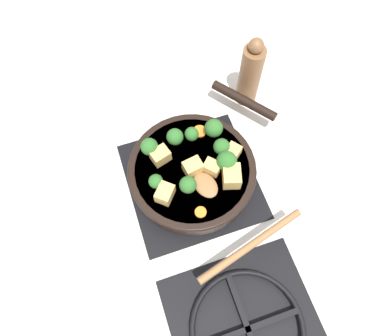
# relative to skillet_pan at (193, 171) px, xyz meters

# --- Properties ---
(ground_plane) EXTENTS (2.40, 2.40, 0.00)m
(ground_plane) POSITION_rel_skillet_pan_xyz_m (0.00, 0.00, -0.06)
(ground_plane) COLOR white
(front_burner_grate) EXTENTS (0.31, 0.31, 0.03)m
(front_burner_grate) POSITION_rel_skillet_pan_xyz_m (0.00, 0.00, -0.04)
(front_burner_grate) COLOR black
(front_burner_grate) RESTS_ON ground_plane
(rear_burner_grate) EXTENTS (0.31, 0.31, 0.03)m
(rear_burner_grate) POSITION_rel_skillet_pan_xyz_m (0.00, 0.36, -0.04)
(rear_burner_grate) COLOR black
(rear_burner_grate) RESTS_ON ground_plane
(skillet_pan) EXTENTS (0.41, 0.37, 0.05)m
(skillet_pan) POSITION_rel_skillet_pan_xyz_m (0.00, 0.00, 0.00)
(skillet_pan) COLOR black
(skillet_pan) RESTS_ON front_burner_grate
(wooden_spoon) EXTENTS (0.26, 0.24, 0.02)m
(wooden_spoon) POSITION_rel_skillet_pan_xyz_m (-0.04, 0.15, 0.03)
(wooden_spoon) COLOR olive
(wooden_spoon) RESTS_ON skillet_pan
(tofu_cube_center_large) EXTENTS (0.05, 0.04, 0.03)m
(tofu_cube_center_large) POSITION_rel_skillet_pan_xyz_m (0.06, -0.04, 0.04)
(tofu_cube_center_large) COLOR tan
(tofu_cube_center_large) RESTS_ON skillet_pan
(tofu_cube_near_handle) EXTENTS (0.05, 0.05, 0.03)m
(tofu_cube_near_handle) POSITION_rel_skillet_pan_xyz_m (-0.04, 0.02, 0.04)
(tofu_cube_near_handle) COLOR tan
(tofu_cube_near_handle) RESTS_ON skillet_pan
(tofu_cube_east_chunk) EXTENTS (0.05, 0.04, 0.03)m
(tofu_cube_east_chunk) POSITION_rel_skillet_pan_xyz_m (0.00, 0.01, 0.04)
(tofu_cube_east_chunk) COLOR tan
(tofu_cube_east_chunk) RESTS_ON skillet_pan
(tofu_cube_west_chunk) EXTENTS (0.05, 0.05, 0.03)m
(tofu_cube_west_chunk) POSITION_rel_skillet_pan_xyz_m (0.08, 0.05, 0.04)
(tofu_cube_west_chunk) COLOR tan
(tofu_cube_west_chunk) RESTS_ON skillet_pan
(tofu_cube_back_piece) EXTENTS (0.05, 0.06, 0.04)m
(tofu_cube_back_piece) POSITION_rel_skillet_pan_xyz_m (-0.07, 0.06, 0.04)
(tofu_cube_back_piece) COLOR tan
(tofu_cube_back_piece) RESTS_ON skillet_pan
(tofu_cube_front_piece) EXTENTS (0.05, 0.05, 0.03)m
(tofu_cube_front_piece) POSITION_rel_skillet_pan_xyz_m (-0.10, 0.00, 0.04)
(tofu_cube_front_piece) COLOR tan
(tofu_cube_front_piece) RESTS_ON skillet_pan
(broccoli_floret_near_spoon) EXTENTS (0.03, 0.03, 0.04)m
(broccoli_floret_near_spoon) POSITION_rel_skillet_pan_xyz_m (-0.02, -0.07, 0.05)
(broccoli_floret_near_spoon) COLOR #709956
(broccoli_floret_near_spoon) RESTS_ON skillet_pan
(broccoli_floret_center_top) EXTENTS (0.04, 0.04, 0.05)m
(broccoli_floret_center_top) POSITION_rel_skillet_pan_xyz_m (0.03, 0.05, 0.05)
(broccoli_floret_center_top) COLOR #709956
(broccoli_floret_center_top) RESTS_ON skillet_pan
(broccoli_floret_east_rim) EXTENTS (0.04, 0.04, 0.05)m
(broccoli_floret_east_rim) POSITION_rel_skillet_pan_xyz_m (-0.07, -0.07, 0.05)
(broccoli_floret_east_rim) COLOR #709956
(broccoli_floret_east_rim) RESTS_ON skillet_pan
(broccoli_floret_west_rim) EXTENTS (0.04, 0.04, 0.05)m
(broccoli_floret_west_rim) POSITION_rel_skillet_pan_xyz_m (0.02, -0.07, 0.05)
(broccoli_floret_west_rim) COLOR #709956
(broccoli_floret_west_rim) RESTS_ON skillet_pan
(broccoli_floret_north_edge) EXTENTS (0.05, 0.05, 0.05)m
(broccoli_floret_north_edge) POSITION_rel_skillet_pan_xyz_m (-0.07, 0.02, 0.05)
(broccoli_floret_north_edge) COLOR #709956
(broccoli_floret_north_edge) RESTS_ON skillet_pan
(broccoli_floret_south_cluster) EXTENTS (0.04, 0.04, 0.05)m
(broccoli_floret_south_cluster) POSITION_rel_skillet_pan_xyz_m (-0.08, -0.02, 0.05)
(broccoli_floret_south_cluster) COLOR #709956
(broccoli_floret_south_cluster) RESTS_ON skillet_pan
(broccoli_floret_mid_floret) EXTENTS (0.03, 0.03, 0.04)m
(broccoli_floret_mid_floret) POSITION_rel_skillet_pan_xyz_m (0.09, 0.02, 0.05)
(broccoli_floret_mid_floret) COLOR #709956
(broccoli_floret_mid_floret) RESTS_ON skillet_pan
(broccoli_floret_small_inner) EXTENTS (0.04, 0.04, 0.05)m
(broccoli_floret_small_inner) POSITION_rel_skillet_pan_xyz_m (0.08, -0.07, 0.05)
(broccoli_floret_small_inner) COLOR #709956
(broccoli_floret_small_inner) RESTS_ON skillet_pan
(carrot_slice_orange_thin) EXTENTS (0.03, 0.03, 0.01)m
(carrot_slice_orange_thin) POSITION_rel_skillet_pan_xyz_m (-0.05, -0.08, 0.03)
(carrot_slice_orange_thin) COLOR orange
(carrot_slice_orange_thin) RESTS_ON skillet_pan
(carrot_slice_near_center) EXTENTS (0.03, 0.03, 0.01)m
(carrot_slice_near_center) POSITION_rel_skillet_pan_xyz_m (0.02, 0.11, 0.03)
(carrot_slice_near_center) COLOR orange
(carrot_slice_near_center) RESTS_ON skillet_pan
(pepper_mill) EXTENTS (0.06, 0.06, 0.22)m
(pepper_mill) POSITION_rel_skillet_pan_xyz_m (-0.22, -0.19, 0.05)
(pepper_mill) COLOR brown
(pepper_mill) RESTS_ON ground_plane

